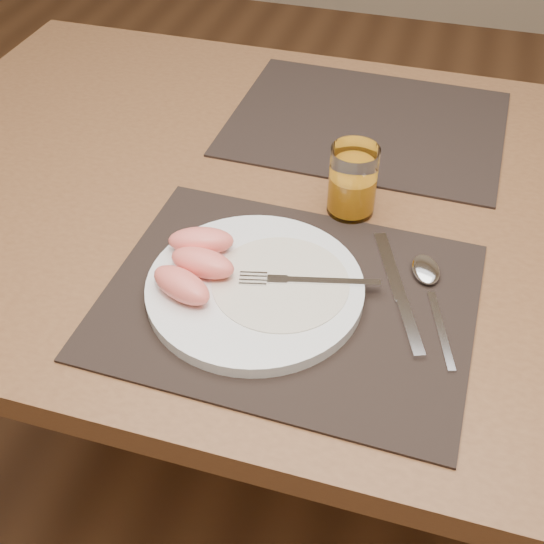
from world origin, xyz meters
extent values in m
plane|color=brown|center=(0.00, 0.00, 0.00)|extent=(5.00, 5.00, 0.00)
cube|color=brown|center=(0.00, 0.00, 0.73)|extent=(1.40, 0.90, 0.04)
cylinder|color=brown|center=(-0.62, 0.37, 0.35)|extent=(0.06, 0.06, 0.71)
cube|color=black|center=(0.02, -0.22, 0.75)|extent=(0.46, 0.36, 0.00)
cube|color=black|center=(0.03, 0.22, 0.75)|extent=(0.46, 0.36, 0.00)
cylinder|color=white|center=(-0.03, -0.22, 0.76)|extent=(0.27, 0.27, 0.02)
cylinder|color=white|center=(0.00, -0.21, 0.77)|extent=(0.17, 0.17, 0.00)
cube|color=silver|center=(0.07, -0.19, 0.77)|extent=(0.11, 0.04, 0.00)
cube|color=silver|center=(0.00, -0.21, 0.77)|extent=(0.03, 0.02, 0.00)
cube|color=silver|center=(-0.03, -0.22, 0.77)|extent=(0.04, 0.03, 0.00)
cube|color=silver|center=(0.13, -0.13, 0.76)|extent=(0.06, 0.13, 0.00)
cube|color=silver|center=(0.17, -0.23, 0.76)|extent=(0.05, 0.09, 0.01)
cube|color=silver|center=(0.20, -0.22, 0.76)|extent=(0.05, 0.12, 0.00)
ellipsoid|color=silver|center=(0.17, -0.13, 0.76)|extent=(0.05, 0.06, 0.01)
cylinder|color=white|center=(0.05, -0.02, 0.80)|extent=(0.07, 0.07, 0.10)
cylinder|color=orange|center=(0.05, -0.02, 0.78)|extent=(0.06, 0.06, 0.05)
ellipsoid|color=#FF7B68|center=(-0.11, -0.27, 0.79)|extent=(0.09, 0.07, 0.03)
ellipsoid|color=#FF7B68|center=(-0.10, -0.22, 0.79)|extent=(0.09, 0.05, 0.03)
ellipsoid|color=#FF7B68|center=(-0.11, -0.18, 0.79)|extent=(0.09, 0.06, 0.03)
camera|label=1|loc=(0.16, -0.79, 1.35)|focal=45.00mm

